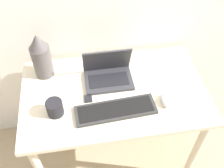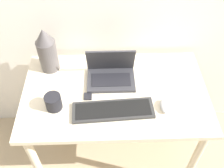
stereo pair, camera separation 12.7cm
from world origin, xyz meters
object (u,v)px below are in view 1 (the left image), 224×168
object	(u,v)px
laptop	(108,73)
mug	(55,108)
mouse	(165,100)
keyboard	(116,110)
vase	(41,56)
mp3_player	(88,99)

from	to	relation	value
laptop	mug	world-z (taller)	laptop
mouse	mug	xyz separation A→B (m)	(-0.63, 0.03, 0.03)
keyboard	vase	bearing A→B (deg)	137.33
laptop	vase	xyz separation A→B (m)	(-0.39, 0.11, 0.10)
laptop	keyboard	size ratio (longest dim) A/B	0.63
mp3_player	mug	bearing A→B (deg)	-159.78
keyboard	mouse	distance (m)	0.29
mouse	vase	size ratio (longest dim) A/B	0.34
keyboard	mug	size ratio (longest dim) A/B	5.00
laptop	mouse	bearing A→B (deg)	-39.14
laptop	mp3_player	xyz separation A→B (m)	(-0.14, -0.15, -0.04)
laptop	vase	bearing A→B (deg)	164.55
vase	mp3_player	xyz separation A→B (m)	(0.25, -0.26, -0.14)
mouse	vase	xyz separation A→B (m)	(-0.69, 0.35, 0.13)
keyboard	mug	xyz separation A→B (m)	(-0.33, 0.04, 0.04)
keyboard	mp3_player	distance (m)	0.18
laptop	mouse	world-z (taller)	laptop
mp3_player	laptop	bearing A→B (deg)	46.71
laptop	vase	size ratio (longest dim) A/B	0.97
laptop	keyboard	bearing A→B (deg)	-88.64
vase	mug	size ratio (longest dim) A/B	3.27
mug	vase	bearing A→B (deg)	100.74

